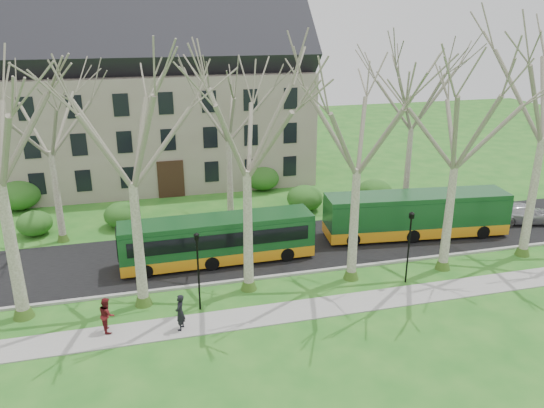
{
  "coord_description": "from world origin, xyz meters",
  "views": [
    {
      "loc": [
        -8.48,
        -25.76,
        14.74
      ],
      "look_at": [
        -1.02,
        3.0,
        4.1
      ],
      "focal_mm": 35.0,
      "sensor_mm": 36.0,
      "label": 1
    }
  ],
  "objects_px": {
    "sedan": "(524,213)",
    "pedestrian_a": "(180,312)",
    "bus_lead": "(218,239)",
    "bus_follow": "(416,214)",
    "pedestrian_b": "(107,314)"
  },
  "relations": [
    {
      "from": "sedan",
      "to": "bus_lead",
      "type": "bearing_deg",
      "value": 105.58
    },
    {
      "from": "bus_follow",
      "to": "pedestrian_b",
      "type": "bearing_deg",
      "value": -154.78
    },
    {
      "from": "bus_follow",
      "to": "pedestrian_b",
      "type": "relative_size",
      "value": 7.1
    },
    {
      "from": "bus_follow",
      "to": "pedestrian_b",
      "type": "xyz_separation_m",
      "value": [
        -20.53,
        -7.04,
        -0.69
      ]
    },
    {
      "from": "sedan",
      "to": "pedestrian_b",
      "type": "relative_size",
      "value": 2.73
    },
    {
      "from": "bus_lead",
      "to": "bus_follow",
      "type": "bearing_deg",
      "value": 1.92
    },
    {
      "from": "sedan",
      "to": "pedestrian_b",
      "type": "distance_m",
      "value": 30.49
    },
    {
      "from": "bus_lead",
      "to": "sedan",
      "type": "height_order",
      "value": "bus_lead"
    },
    {
      "from": "sedan",
      "to": "pedestrian_a",
      "type": "xyz_separation_m",
      "value": [
        -26.15,
        -8.0,
        0.23
      ]
    },
    {
      "from": "sedan",
      "to": "pedestrian_a",
      "type": "distance_m",
      "value": 27.35
    },
    {
      "from": "sedan",
      "to": "pedestrian_a",
      "type": "height_order",
      "value": "pedestrian_a"
    },
    {
      "from": "bus_lead",
      "to": "pedestrian_b",
      "type": "height_order",
      "value": "bus_lead"
    },
    {
      "from": "bus_lead",
      "to": "pedestrian_a",
      "type": "relative_size",
      "value": 6.34
    },
    {
      "from": "bus_lead",
      "to": "bus_follow",
      "type": "distance_m",
      "value": 14.05
    },
    {
      "from": "bus_follow",
      "to": "sedan",
      "type": "bearing_deg",
      "value": 7.46
    }
  ]
}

